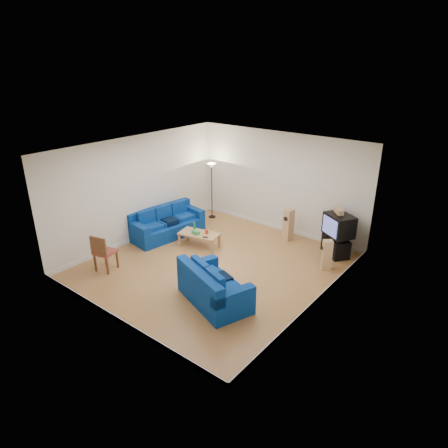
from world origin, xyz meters
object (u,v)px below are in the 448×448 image
Objects in this scene: tv_stand at (336,246)px; coffee_table at (199,235)px; sofa_loveseat at (212,289)px; sofa_three_seat at (166,225)px; television at (339,225)px.

coffee_table is at bearing -111.91° from tv_stand.
sofa_loveseat is 2.41× the size of tv_stand.
sofa_loveseat is at bearing 69.11° from sofa_three_seat.
television reaches higher than sofa_three_seat.
sofa_three_seat is at bearing -178.42° from coffee_table.
television reaches higher than tv_stand.
tv_stand reaches higher than coffee_table.
coffee_table is at bearing -118.57° from television.
sofa_loveseat is 4.25m from tv_stand.
sofa_loveseat reaches higher than sofa_three_seat.
coffee_table is (-2.22, 2.04, 0.03)m from sofa_loveseat.
television is (4.83, 2.06, 0.60)m from sofa_three_seat.
tv_stand is at bearing 30.92° from coffee_table.
sofa_loveseat is at bearing -42.47° from coffee_table.
sofa_loveseat is 2.08× the size of television.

